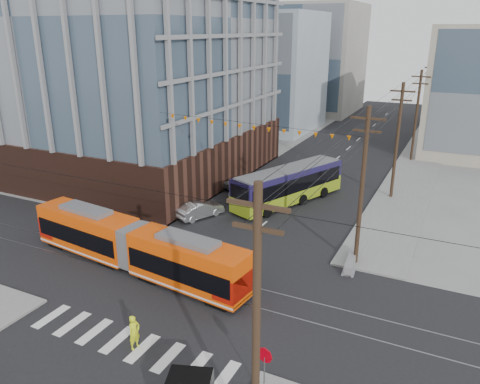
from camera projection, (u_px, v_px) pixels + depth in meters
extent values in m
plane|color=slate|center=(163.00, 314.00, 26.86)|extent=(160.00, 160.00, 0.00)
cube|color=#381E16|center=(111.00, 40.00, 50.76)|extent=(30.00, 25.00, 28.60)
cube|color=#8C99A5|center=(260.00, 72.00, 75.02)|extent=(18.00, 16.00, 18.00)
cube|color=gray|center=(316.00, 59.00, 90.40)|extent=(16.00, 18.00, 20.00)
cylinder|color=black|center=(256.00, 330.00, 16.43)|extent=(0.30, 0.30, 11.00)
cylinder|color=black|center=(428.00, 100.00, 68.98)|extent=(0.30, 0.30, 11.00)
imported|color=#A3A7AA|center=(200.00, 210.00, 40.44)|extent=(3.11, 4.54, 1.42)
imported|color=silver|center=(239.00, 189.00, 45.66)|extent=(3.53, 5.07, 1.36)
imported|color=slate|center=(244.00, 182.00, 47.91)|extent=(3.38, 5.00, 1.27)
imported|color=#DCEB19|center=(134.00, 332.00, 23.73)|extent=(0.55, 0.75, 1.88)
cube|color=slate|center=(351.00, 261.00, 32.32)|extent=(1.11, 3.58, 0.70)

